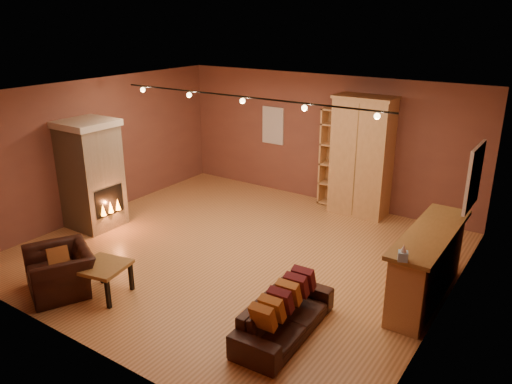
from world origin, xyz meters
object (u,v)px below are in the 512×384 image
Objects in this scene: bookcase at (342,158)px; loveseat at (285,309)px; fireplace at (92,174)px; bar_counter at (427,265)px; armchair at (59,264)px; armoire at (362,156)px; coffee_table at (103,269)px.

bookcase is 1.22× the size of loveseat.
bar_counter is (6.24, 0.91, -0.51)m from fireplace.
armchair is (-4.64, -2.87, -0.10)m from bar_counter.
armoire is 3.47m from bar_counter.
bar_counter is 1.87× the size of armchair.
coffee_table is (2.25, -1.67, -0.63)m from fireplace.
bar_counter is at bearing 57.38° from armchair.
armoire is 5.58m from coffee_table.
loveseat is (0.89, -4.53, -0.88)m from armoire.
fireplace is 2.87m from coffee_table.
loveseat is 3.50m from armchair.
armchair is at bearing -114.25° from armoire.
armchair is (1.60, -1.96, -0.61)m from fireplace.
bookcase is at bearing 96.79° from armchair.
coffee_table is (0.64, 0.29, -0.02)m from armchair.
armoire is at bearing -20.81° from bookcase.
bookcase reaches higher than fireplace.
loveseat is at bearing -11.35° from fireplace.
fireplace is 5.40m from armoire.
armoire is 1.42× the size of loveseat.
fireplace reaches higher than loveseat.
bar_counter is 4.76m from coffee_table.
coffee_table is (-2.72, -0.68, 0.07)m from loveseat.
fireplace is 2.71× the size of coffee_table.
coffee_table is (-1.83, -5.21, -0.82)m from armoire.
loveseat is 2.81m from coffee_table.
bar_counter is at bearing 8.31° from fireplace.
bar_counter is at bearing -50.48° from armoire.
fireplace is at bearing 154.86° from armchair.
coffee_table is at bearing -147.08° from bar_counter.
coffee_table is at bearing -103.49° from bookcase.
armoire is 6.08m from armchair.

